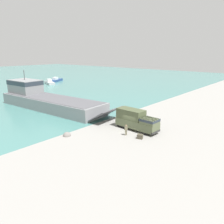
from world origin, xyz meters
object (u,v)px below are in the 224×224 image
at_px(military_truck, 136,120).
at_px(soldier_on_ramp, 126,129).
at_px(landing_craft, 45,98).
at_px(moored_boat_a, 56,80).
at_px(moored_boat_b, 50,82).
at_px(cargo_crate, 140,136).

xyz_separation_m(military_truck, soldier_on_ramp, (-3.12, -0.29, -0.68)).
distance_m(landing_craft, soldier_on_ramp, 25.77).
bearing_deg(moored_boat_a, moored_boat_b, -81.48).
distance_m(landing_craft, moored_boat_a, 47.27).
distance_m(military_truck, cargo_crate, 4.17).
height_order(moored_boat_a, cargo_crate, moored_boat_a).
xyz_separation_m(landing_craft, military_truck, (1.09, -25.37, -0.41)).
xyz_separation_m(landing_craft, soldier_on_ramp, (-2.03, -25.67, -1.08)).
xyz_separation_m(soldier_on_ramp, moored_boat_b, (25.15, 58.30, -0.34)).
xyz_separation_m(landing_craft, cargo_crate, (-1.75, -28.11, -1.75)).
bearing_deg(landing_craft, moored_boat_a, 47.31).
distance_m(soldier_on_ramp, cargo_crate, 2.55).
distance_m(moored_boat_a, cargo_crate, 72.19).
distance_m(soldier_on_ramp, moored_boat_b, 63.49).
height_order(military_truck, soldier_on_ramp, military_truck).
relative_size(military_truck, moored_boat_a, 0.87).
bearing_deg(moored_boat_b, moored_boat_a, -125.49).
relative_size(landing_craft, military_truck, 4.24).
distance_m(moored_boat_b, cargo_crate, 65.64).
bearing_deg(moored_boat_a, soldier_on_ramp, -53.30).
xyz_separation_m(moored_boat_a, moored_boat_b, (-6.22, -4.40, 0.00)).
relative_size(military_truck, cargo_crate, 9.48).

